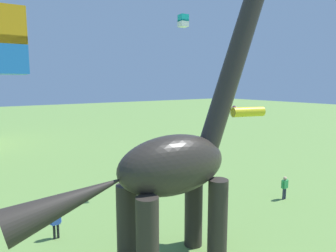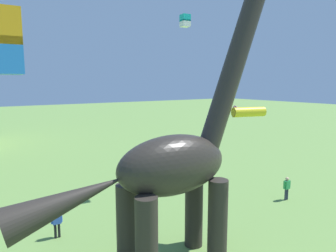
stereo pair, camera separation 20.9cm
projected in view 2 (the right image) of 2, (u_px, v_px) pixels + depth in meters
dinosaur_sculpture at (172, 165)px, 13.76m from camera, size 12.93×2.74×13.51m
person_vendor_side at (57, 220)px, 16.90m from camera, size 0.63×0.28×1.67m
person_near_flyer at (287, 186)px, 22.42m from camera, size 0.64×0.28×1.72m
kite_apex at (185, 21)px, 22.74m from camera, size 0.68×0.68×0.89m
kite_mid_left at (246, 112)px, 15.85m from camera, size 1.86×1.74×0.53m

